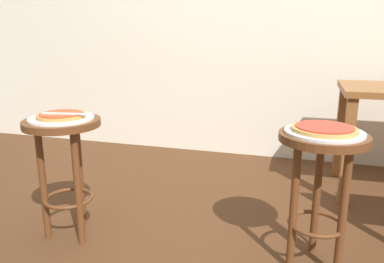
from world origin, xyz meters
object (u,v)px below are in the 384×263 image
stool_foreground (64,151)px  pizza_foreground (61,115)px  serving_plate_middle (324,132)px  serving_plate_foreground (61,118)px  stool_middle (321,170)px  pizza_server_knife (64,114)px  pizza_middle (324,129)px

stool_foreground → pizza_foreground: 0.19m
pizza_foreground → serving_plate_middle: (1.25, 0.08, -0.02)m
stool_foreground → serving_plate_foreground: serving_plate_foreground is taller
serving_plate_foreground → stool_middle: serving_plate_foreground is taller
stool_foreground → stool_middle: same height
serving_plate_middle → pizza_server_knife: bearing=-175.1°
stool_foreground → stool_middle: size_ratio=1.00×
stool_foreground → pizza_middle: 1.26m
serving_plate_foreground → pizza_server_knife: bearing=-33.7°
serving_plate_middle → pizza_server_knife: (-1.22, -0.10, 0.03)m
pizza_foreground → pizza_middle: bearing=3.9°
pizza_middle → pizza_server_knife: 1.22m
stool_middle → pizza_server_knife: 1.24m
pizza_foreground → pizza_middle: 1.25m
stool_middle → serving_plate_middle: bearing=7.1°
pizza_foreground → serving_plate_middle: size_ratio=0.71×
pizza_middle → stool_foreground: bearing=-176.1°
stool_foreground → pizza_foreground: pizza_foreground is taller
stool_middle → pizza_server_knife: bearing=-175.1°
stool_middle → pizza_server_knife: (-1.22, -0.10, 0.20)m
pizza_foreground → pizza_server_knife: size_ratio=1.08×
serving_plate_middle → pizza_middle: (0.00, 0.00, 0.02)m
stool_foreground → serving_plate_foreground: (-0.00, -0.00, 0.17)m
serving_plate_foreground → pizza_middle: size_ratio=1.16×
pizza_foreground → pizza_server_knife: bearing=-33.7°
serving_plate_foreground → stool_middle: (1.25, 0.08, -0.17)m
stool_foreground → pizza_middle: size_ratio=2.30×
stool_foreground → stool_middle: 1.25m
serving_plate_middle → pizza_foreground: bearing=-176.1°
pizza_foreground → stool_middle: (1.25, 0.08, -0.19)m
pizza_foreground → serving_plate_middle: 1.25m
serving_plate_foreground → stool_middle: size_ratio=0.50×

